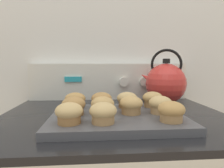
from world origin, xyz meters
TOP-DOWN VIEW (x-y plane):
  - wall_back at (0.00, 0.69)m, footprint 8.00×0.05m
  - control_panel at (0.00, 0.63)m, footprint 0.76×0.07m
  - muffin_pan at (0.00, 0.24)m, footprint 0.39×0.30m
  - muffin_r0_c0 at (-0.13, 0.16)m, footprint 0.07×0.07m
  - muffin_r0_c1 at (-0.05, 0.15)m, footprint 0.07×0.07m
  - muffin_r0_c3 at (0.13, 0.15)m, footprint 0.07×0.07m
  - muffin_r1_c0 at (-0.13, 0.24)m, footprint 0.07×0.07m
  - muffin_r1_c1 at (-0.04, 0.24)m, footprint 0.07×0.07m
  - muffin_r1_c2 at (0.04, 0.24)m, footprint 0.07×0.07m
  - muffin_r1_c3 at (0.13, 0.24)m, footprint 0.07×0.07m
  - muffin_r2_c0 at (-0.13, 0.33)m, footprint 0.07×0.07m
  - muffin_r2_c1 at (-0.04, 0.33)m, footprint 0.07×0.07m
  - muffin_r2_c2 at (0.04, 0.33)m, footprint 0.07×0.07m
  - muffin_r2_c3 at (0.14, 0.33)m, footprint 0.07×0.07m
  - tea_kettle at (0.24, 0.50)m, footprint 0.20×0.18m

SIDE VIEW (x-z plane):
  - muffin_pan at x=0.00m, z-range 0.90..0.92m
  - muffin_r0_c0 at x=-0.13m, z-range 0.92..0.97m
  - muffin_r0_c1 at x=-0.05m, z-range 0.92..0.97m
  - muffin_r0_c3 at x=0.13m, z-range 0.92..0.97m
  - muffin_r1_c0 at x=-0.13m, z-range 0.92..0.97m
  - muffin_r1_c1 at x=-0.04m, z-range 0.92..0.97m
  - muffin_r1_c2 at x=0.04m, z-range 0.92..0.97m
  - muffin_r1_c3 at x=0.13m, z-range 0.92..0.97m
  - muffin_r2_c0 at x=-0.13m, z-range 0.92..0.97m
  - muffin_r2_c1 at x=-0.04m, z-range 0.92..0.97m
  - muffin_r2_c2 at x=0.04m, z-range 0.92..0.97m
  - muffin_r2_c3 at x=0.14m, z-range 0.92..0.97m
  - control_panel at x=0.00m, z-range 0.90..1.07m
  - tea_kettle at x=0.24m, z-range 0.87..1.11m
  - wall_back at x=0.00m, z-range 0.00..2.40m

